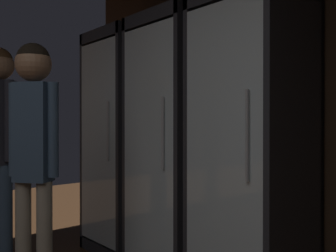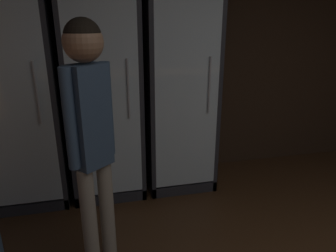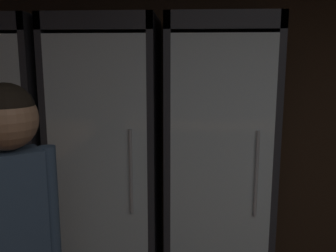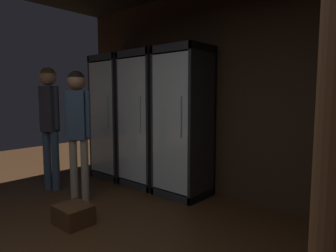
# 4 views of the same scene
# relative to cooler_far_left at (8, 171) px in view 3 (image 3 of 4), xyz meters

# --- Properties ---
(wall_back) EXTENTS (6.00, 0.06, 2.80)m
(wall_back) POSITION_rel_cooler_far_left_xyz_m (2.15, 0.29, 0.42)
(wall_back) COLOR #382619
(wall_back) RESTS_ON ground
(cooler_far_left) EXTENTS (0.66, 0.60, 2.00)m
(cooler_far_left) POSITION_rel_cooler_far_left_xyz_m (0.00, 0.00, 0.00)
(cooler_far_left) COLOR #2B2B30
(cooler_far_left) RESTS_ON ground
(cooler_left) EXTENTS (0.66, 0.60, 2.00)m
(cooler_left) POSITION_rel_cooler_far_left_xyz_m (0.72, 0.00, 0.00)
(cooler_left) COLOR #2B2B30
(cooler_left) RESTS_ON ground
(cooler_center) EXTENTS (0.66, 0.60, 2.00)m
(cooler_center) POSITION_rel_cooler_far_left_xyz_m (1.43, 0.00, 0.01)
(cooler_center) COLOR #2B2B30
(cooler_center) RESTS_ON ground
(shopper_near) EXTENTS (0.27, 0.24, 1.66)m
(shopper_near) POSITION_rel_cooler_far_left_xyz_m (0.61, -1.12, 0.10)
(shopper_near) COLOR gray
(shopper_near) RESTS_ON ground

